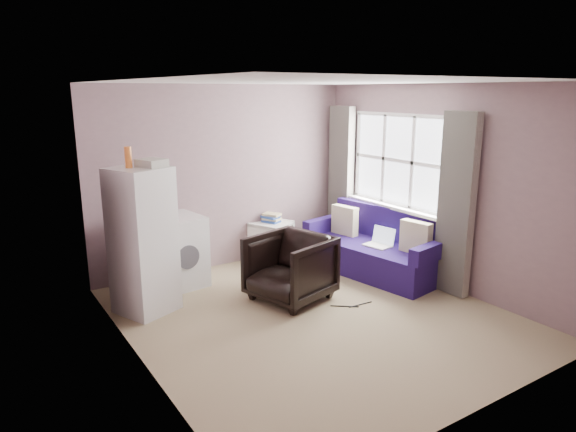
% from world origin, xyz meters
% --- Properties ---
extents(room, '(3.84, 4.24, 2.54)m').
position_xyz_m(room, '(0.02, 0.01, 1.25)').
color(room, '#9B8866').
rests_on(room, ground).
extents(armchair, '(0.97, 1.01, 0.86)m').
position_xyz_m(armchair, '(0.03, 0.53, 0.43)').
color(armchair, black).
rests_on(armchair, ground).
extents(fridge, '(0.73, 0.73, 1.85)m').
position_xyz_m(fridge, '(-1.49, 1.15, 0.82)').
color(fridge, silver).
rests_on(fridge, ground).
extents(washing_machine, '(0.71, 0.71, 0.90)m').
position_xyz_m(washing_machine, '(-0.93, 1.68, 0.47)').
color(washing_machine, silver).
rests_on(washing_machine, ground).
extents(side_table, '(0.65, 0.65, 0.68)m').
position_xyz_m(side_table, '(0.64, 1.96, 0.32)').
color(side_table, white).
rests_on(side_table, ground).
extents(sofa, '(1.17, 2.04, 0.86)m').
position_xyz_m(sofa, '(1.56, 0.68, 0.31)').
color(sofa, navy).
rests_on(sofa, ground).
extents(window_dressing, '(0.17, 2.62, 2.18)m').
position_xyz_m(window_dressing, '(1.78, 0.70, 1.11)').
color(window_dressing, white).
rests_on(window_dressing, ground).
extents(floor_cables, '(0.48, 0.21, 0.01)m').
position_xyz_m(floor_cables, '(0.52, -0.04, 0.01)').
color(floor_cables, black).
rests_on(floor_cables, ground).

